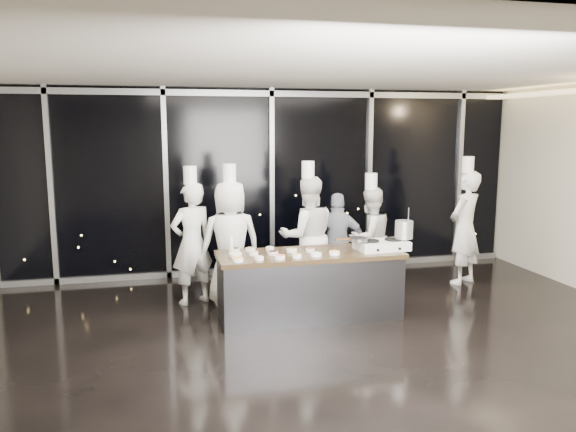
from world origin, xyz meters
name	(u,v)px	position (x,y,z in m)	size (l,w,h in m)	color
ground	(329,342)	(0.00, 0.00, 0.00)	(9.00, 9.00, 0.00)	black
room_shell	(346,154)	(0.18, 0.00, 2.25)	(9.02, 7.02, 3.21)	beige
window_wall	(271,182)	(0.00, 3.43, 1.60)	(8.90, 0.11, 3.20)	black
demo_counter	(310,285)	(0.00, 0.90, 0.45)	(2.46, 0.86, 0.90)	#333438
stove	(382,245)	(1.00, 0.84, 0.96)	(0.71, 0.47, 0.14)	silver
frying_pan	(358,239)	(0.65, 0.83, 1.06)	(0.46, 0.28, 0.04)	gray
stock_pot	(404,230)	(1.32, 0.85, 1.16)	(0.24, 0.24, 0.24)	#B7B8BA
prep_bowls	(273,253)	(-0.50, 0.85, 0.93)	(1.43, 0.71, 0.05)	white
squeeze_bottle	(231,244)	(-1.02, 1.13, 1.01)	(0.07, 0.07, 0.24)	silver
chef_far_left	(192,242)	(-1.49, 1.90, 0.91)	(0.76, 0.64, 2.01)	silver
chef_left	(231,242)	(-0.95, 1.75, 0.91)	(0.94, 0.67, 2.04)	silver
chef_center	(308,236)	(0.25, 1.91, 0.92)	(0.89, 0.70, 2.05)	silver
guest	(338,242)	(0.77, 2.04, 0.77)	(0.97, 0.62, 1.54)	#131E36
chef_right	(370,237)	(1.32, 2.08, 0.81)	(0.93, 0.82, 1.84)	silver
chef_side	(465,227)	(2.90, 1.94, 0.94)	(0.81, 0.73, 2.08)	silver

